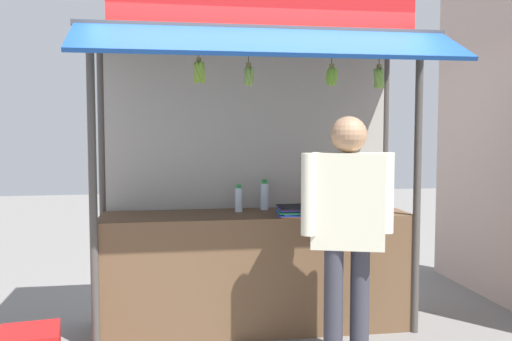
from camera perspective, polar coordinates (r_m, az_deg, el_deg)
The scene contains 15 objects.
ground_plane at distance 4.86m, azimuth 0.00°, elevation -15.49°, with size 20.00×20.00×0.00m, color slate.
stall_counter at distance 4.72m, azimuth 0.00°, elevation -10.05°, with size 2.49×0.62×0.95m, color brown.
stall_structure at distance 4.64m, azimuth -0.12°, elevation 4.08°, with size 2.69×1.41×2.72m.
water_bottle_rear_center at distance 4.70m, azimuth -1.75°, elevation -2.89°, with size 0.06×0.06×0.23m.
water_bottle_mid_right at distance 4.97m, azimuth 7.84°, elevation -2.40°, with size 0.07×0.07×0.25m.
water_bottle_back_right at distance 4.82m, azimuth 0.86°, elevation -2.55°, with size 0.07×0.07×0.26m.
magazine_stack_far_left at distance 4.90m, azimuth 11.81°, elevation -3.47°, with size 0.22×0.26×0.08m.
magazine_stack_center at distance 4.50m, azimuth 3.82°, elevation -4.07°, with size 0.28×0.30×0.08m.
magazine_stack_front_right at distance 4.59m, azimuth 10.72°, elevation -3.99°, with size 0.27×0.26×0.07m.
banana_bunch_inner_right at distance 4.31m, azimuth 7.61°, elevation 9.36°, with size 0.10×0.10×0.29m.
banana_bunch_inner_left at distance 4.42m, azimuth 12.26°, elevation 9.09°, with size 0.10×0.10×0.30m.
banana_bunch_leftmost at distance 4.17m, azimuth -0.74°, elevation 9.49°, with size 0.08×0.08×0.30m.
banana_bunch_rightmost at distance 4.13m, azimuth -5.74°, elevation 9.81°, with size 0.11×0.11×0.28m.
vendor_person at distance 3.92m, azimuth 9.20°, elevation -4.65°, with size 0.65×0.35×1.72m.
neighbour_wall at distance 5.77m, azimuth 24.13°, elevation 3.80°, with size 0.20×2.40×3.27m, color #C5AB9D.
Camera 1 is at (-0.75, -4.51, 1.64)m, focal length 39.79 mm.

